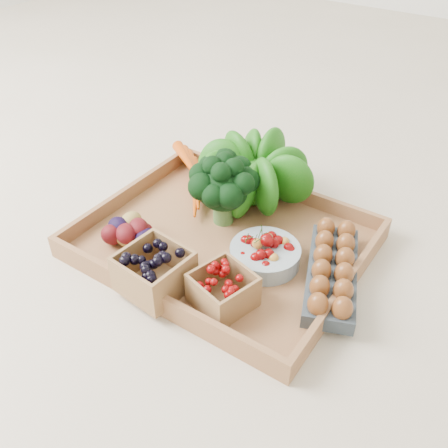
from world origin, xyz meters
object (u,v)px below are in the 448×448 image
Objects in this scene: tray at (224,244)px; broccoli at (223,199)px; cherry_bowl at (265,255)px; egg_carton at (331,275)px.

tray is 0.10m from broccoli.
broccoli is at bearing 125.47° from tray.
broccoli is 0.16m from cherry_bowl.
cherry_bowl is at bearing -5.13° from tray.
broccoli is 1.06× the size of cherry_bowl.
broccoli reaches higher than tray.
cherry_bowl is at bearing 169.80° from egg_carton.
egg_carton is at bearing -8.41° from broccoli.
tray is at bearing -54.53° from broccoli.
tray is at bearing 174.87° from cherry_bowl.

